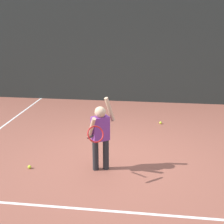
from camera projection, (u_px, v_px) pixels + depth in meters
name	position (u px, v px, depth m)	size (l,w,h in m)	color
ground_plane	(115.00, 158.00, 6.01)	(20.00, 20.00, 0.00)	brown
court_line_baseline	(101.00, 210.00, 4.40)	(9.00, 0.05, 0.00)	white
back_fence_windscreen	(131.00, 47.00, 9.56)	(13.60, 0.08, 3.53)	#282D2B
fence_post_1	(131.00, 45.00, 9.60)	(0.09, 0.09, 3.68)	slate
tennis_player	(100.00, 133.00, 5.35)	(0.49, 0.84, 1.35)	#232326
tennis_ball_0	(29.00, 167.00, 5.60)	(0.07, 0.07, 0.07)	#CCE033
tennis_ball_2	(161.00, 123.00, 7.93)	(0.07, 0.07, 0.07)	#CCE033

